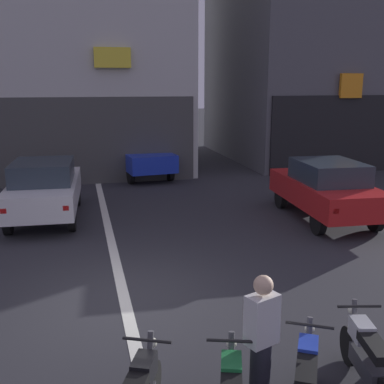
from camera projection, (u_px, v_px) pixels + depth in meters
name	position (u px, v px, depth m)	size (l,w,h in m)	color
ground_plane	(125.00, 301.00, 8.13)	(120.00, 120.00, 0.00)	#2B2B30
lane_centre_line	(104.00, 211.00, 13.81)	(0.20, 18.00, 0.01)	silver
building_far_right	(324.00, 29.00, 23.21)	(9.72, 9.67, 12.64)	#56565B
car_white_crossing_near	(44.00, 188.00, 12.85)	(1.97, 4.18, 1.64)	black
car_red_parked_kerbside	(326.00, 188.00, 12.84)	(2.01, 4.20, 1.64)	black
car_blue_down_street	(141.00, 154.00, 18.85)	(2.27, 4.29, 1.64)	black
motorcycle_blue_row_centre	(306.00, 380.00, 5.23)	(0.88, 1.49, 0.98)	black
motorcycle_silver_row_right_mid	(366.00, 356.00, 5.68)	(0.56, 1.65, 0.98)	black
person_by_motorcycles	(261.00, 343.00, 5.23)	(0.42, 0.34, 1.67)	#23232D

